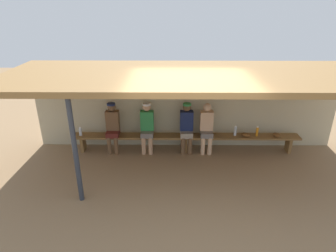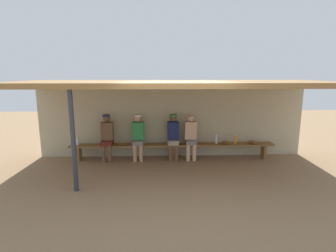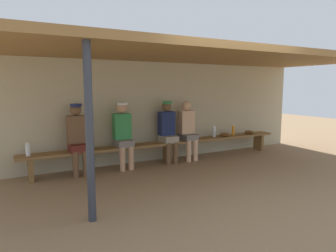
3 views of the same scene
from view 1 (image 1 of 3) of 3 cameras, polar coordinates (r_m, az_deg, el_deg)
The scene contains 14 objects.
ground_plane at distance 6.56m, azimuth 4.05°, elevation -11.33°, with size 24.00×24.00×0.00m, color #8C6D4C.
back_wall at distance 7.84m, azimuth 3.46°, elevation 3.78°, with size 8.00×0.20×2.20m, color #B7AD8C.
dugout_roof at distance 6.26m, azimuth 4.28°, elevation 9.77°, with size 8.00×2.80×0.12m, color olive.
support_post at distance 5.79m, azimuth -17.77°, elevation -4.87°, with size 0.10×0.10×2.20m, color #2D333D.
bench at distance 7.70m, azimuth 3.49°, elevation -2.35°, with size 6.00×0.36×0.46m.
player_shirtless_tan at distance 7.56m, azimuth 3.68°, elevation 0.11°, with size 0.34×0.42×1.34m.
player_middle at distance 7.69m, azimuth -10.85°, elevation 0.16°, with size 0.34×0.42×1.34m.
player_rightmost at distance 7.57m, azimuth -4.14°, elevation 0.14°, with size 0.34×0.42×1.34m.
player_leftmost at distance 7.61m, azimuth 7.58°, elevation -0.02°, with size 0.34×0.42×1.34m.
water_bottle_orange at distance 7.96m, azimuth -16.85°, elevation -1.05°, with size 0.08×0.08×0.23m.
water_bottle_blue at distance 7.94m, azimuth 17.14°, elevation -1.01°, with size 0.06×0.06×0.27m.
water_bottle_clear at distance 7.82m, azimuth 13.08°, elevation -0.93°, with size 0.07×0.07×0.26m.
baseball_glove_tan at distance 8.10m, azimuth 20.56°, elevation -1.64°, with size 0.24×0.17×0.09m, color brown.
baseball_glove_dark_brown at distance 7.86m, azimuth 15.05°, elevation -1.65°, with size 0.24×0.17×0.09m, color brown.
Camera 1 is at (-0.40, -5.37, 3.74)m, focal length 30.99 mm.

